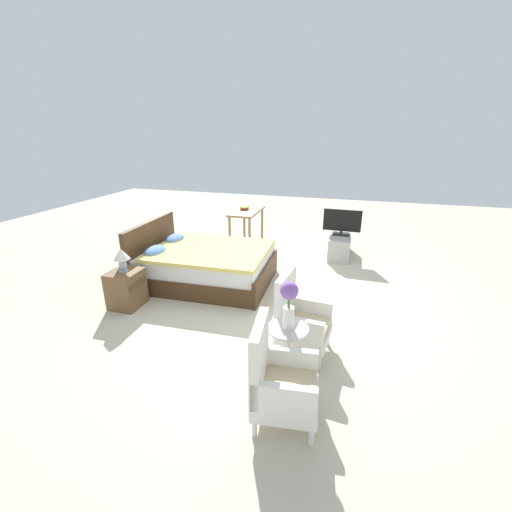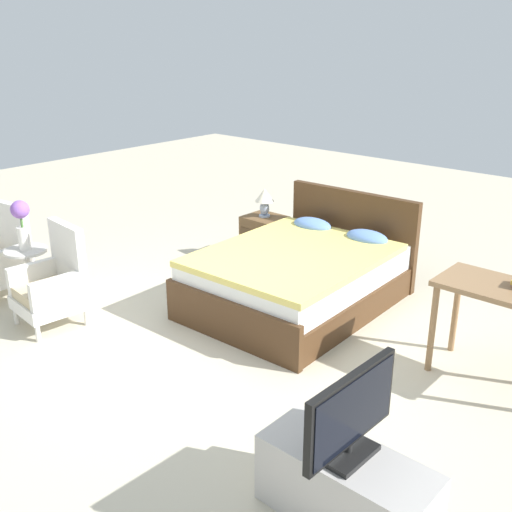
# 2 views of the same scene
# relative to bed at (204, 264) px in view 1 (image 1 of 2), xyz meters

# --- Properties ---
(ground_plane) EXTENTS (16.00, 16.00, 0.00)m
(ground_plane) POSITION_rel_bed_xyz_m (-0.12, -1.11, -0.30)
(ground_plane) COLOR beige
(bed) EXTENTS (1.57, 2.08, 0.96)m
(bed) POSITION_rel_bed_xyz_m (0.00, 0.00, 0.00)
(bed) COLOR #472D19
(bed) RESTS_ON ground_plane
(armchair_by_window_left) EXTENTS (0.60, 0.60, 0.92)m
(armchair_by_window_left) POSITION_rel_bed_xyz_m (-2.44, -1.80, 0.08)
(armchair_by_window_left) COLOR white
(armchair_by_window_left) RESTS_ON ground_plane
(armchair_by_window_right) EXTENTS (0.59, 0.59, 0.92)m
(armchair_by_window_right) POSITION_rel_bed_xyz_m (-1.43, -1.80, 0.08)
(armchair_by_window_right) COLOR white
(armchair_by_window_right) RESTS_ON ground_plane
(side_table) EXTENTS (0.40, 0.40, 0.59)m
(side_table) POSITION_rel_bed_xyz_m (-1.93, -1.76, 0.07)
(side_table) COLOR beige
(side_table) RESTS_ON ground_plane
(flower_vase) EXTENTS (0.17, 0.17, 0.48)m
(flower_vase) POSITION_rel_bed_xyz_m (-1.93, -1.76, 0.58)
(flower_vase) COLOR silver
(flower_vase) RESTS_ON side_table
(nightstand) EXTENTS (0.44, 0.41, 0.53)m
(nightstand) POSITION_rel_bed_xyz_m (-1.07, 0.70, -0.04)
(nightstand) COLOR brown
(nightstand) RESTS_ON ground_plane
(table_lamp) EXTENTS (0.22, 0.22, 0.33)m
(table_lamp) POSITION_rel_bed_xyz_m (-1.07, 0.70, 0.44)
(table_lamp) COLOR #9EADC6
(table_lamp) RESTS_ON nightstand
(tv_stand) EXTENTS (0.96, 0.40, 0.43)m
(tv_stand) POSITION_rel_bed_xyz_m (1.89, -2.06, -0.08)
(tv_stand) COLOR #B7B2AD
(tv_stand) RESTS_ON ground_plane
(tv_flatscreen) EXTENTS (0.21, 0.72, 0.50)m
(tv_flatscreen) POSITION_rel_bed_xyz_m (1.89, -2.06, 0.39)
(tv_flatscreen) COLOR black
(tv_flatscreen) RESTS_ON tv_stand
(vanity_desk) EXTENTS (1.04, 0.52, 0.77)m
(vanity_desk) POSITION_rel_bed_xyz_m (1.98, -0.09, 0.35)
(vanity_desk) COLOR #8E6B47
(vanity_desk) RESTS_ON ground_plane
(book_stack) EXTENTS (0.23, 0.17, 0.06)m
(book_stack) POSITION_rel_bed_xyz_m (2.07, -0.02, 0.50)
(book_stack) COLOR #AD2823
(book_stack) RESTS_ON vanity_desk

